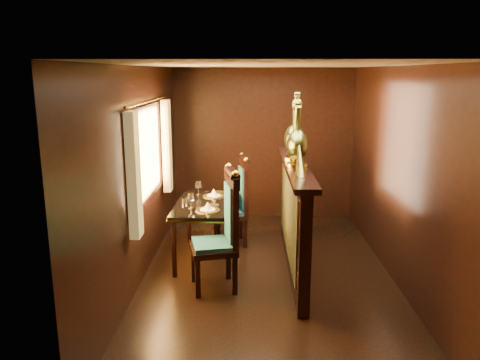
{
  "coord_description": "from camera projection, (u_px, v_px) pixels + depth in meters",
  "views": [
    {
      "loc": [
        -0.23,
        -5.28,
        2.43
      ],
      "look_at": [
        -0.34,
        0.44,
        1.1
      ],
      "focal_mm": 35.0,
      "sensor_mm": 36.0,
      "label": 1
    }
  ],
  "objects": [
    {
      "name": "partition",
      "position": [
        293.0,
        213.0,
        5.81
      ],
      "size": [
        0.26,
        2.7,
        1.36
      ],
      "color": "black",
      "rests_on": "ground"
    },
    {
      "name": "ground",
      "position": [
        267.0,
        277.0,
        5.68
      ],
      "size": [
        5.0,
        5.0,
        0.0
      ],
      "primitive_type": "plane",
      "color": "black",
      "rests_on": "ground"
    },
    {
      "name": "chair_right",
      "position": [
        238.0,
        198.0,
        6.64
      ],
      "size": [
        0.55,
        0.57,
        1.3
      ],
      "rotation": [
        0.0,
        0.0,
        0.19
      ],
      "color": "black",
      "rests_on": "ground"
    },
    {
      "name": "chair_left",
      "position": [
        225.0,
        226.0,
        5.25
      ],
      "size": [
        0.61,
        0.63,
        1.42
      ],
      "rotation": [
        0.0,
        0.0,
        0.22
      ],
      "color": "black",
      "rests_on": "ground"
    },
    {
      "name": "peacock_left",
      "position": [
        298.0,
        132.0,
        5.32
      ],
      "size": [
        0.26,
        0.68,
        0.81
      ],
      "primitive_type": null,
      "color": "#194B2B",
      "rests_on": "partition"
    },
    {
      "name": "room_shell",
      "position": [
        262.0,
        148.0,
        5.35
      ],
      "size": [
        3.04,
        5.04,
        2.52
      ],
      "color": "black",
      "rests_on": "ground"
    },
    {
      "name": "dining_table",
      "position": [
        206.0,
        208.0,
        6.08
      ],
      "size": [
        0.83,
        1.32,
        0.97
      ],
      "rotation": [
        0.0,
        0.0,
        -0.03
      ],
      "color": "black",
      "rests_on": "ground"
    },
    {
      "name": "peacock_right",
      "position": [
        295.0,
        126.0,
        5.69
      ],
      "size": [
        0.27,
        0.71,
        0.84
      ],
      "primitive_type": null,
      "color": "#194B2B",
      "rests_on": "partition"
    }
  ]
}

